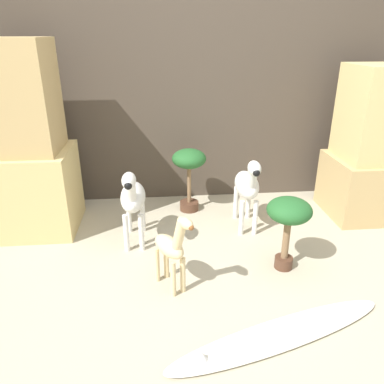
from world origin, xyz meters
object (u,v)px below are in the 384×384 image
object	(u,v)px
potted_palm_front	(289,216)
surfboard	(279,334)
zebra_right	(247,185)
potted_palm_back	(189,166)
zebra_left	(133,197)
giraffe_figurine	(172,248)

from	to	relation	value
potted_palm_front	surfboard	distance (m)	0.74
zebra_right	potted_palm_back	size ratio (longest dim) A/B	1.13
zebra_right	surfboard	world-z (taller)	zebra_right
zebra_left	zebra_right	bearing A→B (deg)	9.93
potted_palm_front	giraffe_figurine	bearing A→B (deg)	-168.69
surfboard	zebra_left	bearing A→B (deg)	127.26
zebra_right	giraffe_figurine	size ratio (longest dim) A/B	1.15
zebra_right	surfboard	size ratio (longest dim) A/B	0.49
potted_palm_back	potted_palm_front	bearing A→B (deg)	-59.73
giraffe_figurine	potted_palm_front	size ratio (longest dim) A/B	1.08
potted_palm_back	surfboard	distance (m)	1.62
giraffe_figurine	potted_palm_front	distance (m)	0.77
potted_palm_back	zebra_left	bearing A→B (deg)	-130.66
zebra_right	potted_palm_front	xyz separation A→B (m)	(0.13, -0.57, 0.02)
zebra_right	giraffe_figurine	xyz separation A→B (m)	(-0.62, -0.72, -0.08)
giraffe_figurine	zebra_left	bearing A→B (deg)	113.78
potted_palm_front	zebra_right	bearing A→B (deg)	102.88
zebra_left	surfboard	xyz separation A→B (m)	(0.78, -1.02, -0.35)
potted_palm_back	surfboard	size ratio (longest dim) A/B	0.43
zebra_right	giraffe_figurine	world-z (taller)	zebra_right
zebra_left	giraffe_figurine	bearing A→B (deg)	-66.22
potted_palm_front	potted_palm_back	distance (m)	1.09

